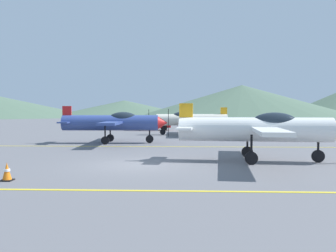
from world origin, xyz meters
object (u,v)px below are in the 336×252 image
airplane_far (189,119)px  traffic_cone_front (7,172)px  airplane_near (261,129)px  airplane_mid (115,122)px  car_sedan (152,123)px

airplane_far → traffic_cone_front: bearing=-105.5°
airplane_near → traffic_cone_front: size_ratio=14.73×
airplane_near → airplane_far: (-2.91, 17.53, 0.00)m
airplane_mid → traffic_cone_front: 13.53m
airplane_near → car_sedan: 26.20m
car_sedan → traffic_cone_front: size_ratio=7.67×
airplane_near → traffic_cone_front: 10.36m
airplane_far → car_sedan: 8.76m
airplane_far → car_sedan: (-4.16, 7.68, -0.62)m
airplane_near → traffic_cone_front: (-9.11, -4.78, -1.17)m
airplane_mid → airplane_near: bearing=-46.5°
airplane_near → airplane_far: 17.77m
airplane_mid → airplane_far: (5.34, 8.85, 0.00)m
airplane_far → airplane_mid: bearing=-121.1°
airplane_near → airplane_far: bearing=99.4°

